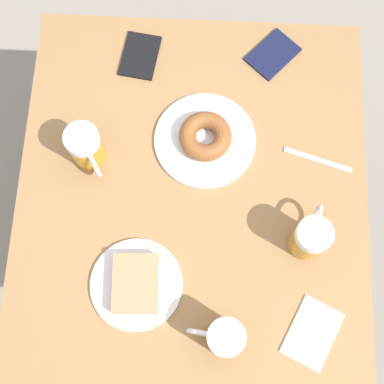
{
  "coord_description": "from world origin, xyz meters",
  "views": [
    {
      "loc": [
        -0.02,
        0.35,
        1.95
      ],
      "look_at": [
        0.0,
        0.0,
        0.75
      ],
      "focal_mm": 50.0,
      "sensor_mm": 36.0,
      "label": 1
    }
  ],
  "objects_px": {
    "beer_mug_center": "(310,237)",
    "passport_near_edge": "(273,54)",
    "napkin_folded": "(312,333)",
    "passport_far_edge": "(140,56)",
    "plate_with_donut": "(205,138)",
    "beer_mug_left": "(86,147)",
    "beer_mug_right": "(223,337)",
    "plate_with_cake": "(136,284)",
    "fork": "(318,160)"
  },
  "relations": [
    {
      "from": "plate_with_donut",
      "to": "beer_mug_left",
      "type": "height_order",
      "value": "beer_mug_left"
    },
    {
      "from": "plate_with_cake",
      "to": "plate_with_donut",
      "type": "bearing_deg",
      "value": -111.6
    },
    {
      "from": "passport_near_edge",
      "to": "fork",
      "type": "bearing_deg",
      "value": 111.35
    },
    {
      "from": "beer_mug_center",
      "to": "passport_far_edge",
      "type": "bearing_deg",
      "value": -48.19
    },
    {
      "from": "passport_near_edge",
      "to": "napkin_folded",
      "type": "bearing_deg",
      "value": 97.47
    },
    {
      "from": "napkin_folded",
      "to": "fork",
      "type": "bearing_deg",
      "value": -92.8
    },
    {
      "from": "plate_with_cake",
      "to": "beer_mug_right",
      "type": "xyz_separation_m",
      "value": [
        -0.2,
        0.11,
        0.04
      ]
    },
    {
      "from": "plate_with_donut",
      "to": "passport_near_edge",
      "type": "xyz_separation_m",
      "value": [
        -0.16,
        -0.24,
        -0.01
      ]
    },
    {
      "from": "plate_with_donut",
      "to": "passport_far_edge",
      "type": "xyz_separation_m",
      "value": [
        0.17,
        -0.22,
        -0.01
      ]
    },
    {
      "from": "beer_mug_right",
      "to": "passport_near_edge",
      "type": "bearing_deg",
      "value": -98.71
    },
    {
      "from": "beer_mug_center",
      "to": "fork",
      "type": "relative_size",
      "value": 0.73
    },
    {
      "from": "beer_mug_right",
      "to": "fork",
      "type": "bearing_deg",
      "value": -117.18
    },
    {
      "from": "passport_near_edge",
      "to": "beer_mug_center",
      "type": "bearing_deg",
      "value": 98.98
    },
    {
      "from": "fork",
      "to": "passport_near_edge",
      "type": "distance_m",
      "value": 0.3
    },
    {
      "from": "plate_with_cake",
      "to": "beer_mug_right",
      "type": "relative_size",
      "value": 1.71
    },
    {
      "from": "plate_with_donut",
      "to": "passport_near_edge",
      "type": "distance_m",
      "value": 0.29
    },
    {
      "from": "napkin_folded",
      "to": "passport_far_edge",
      "type": "bearing_deg",
      "value": -57.25
    },
    {
      "from": "plate_with_donut",
      "to": "beer_mug_left",
      "type": "bearing_deg",
      "value": 10.88
    },
    {
      "from": "napkin_folded",
      "to": "passport_near_edge",
      "type": "bearing_deg",
      "value": -82.53
    },
    {
      "from": "beer_mug_right",
      "to": "napkin_folded",
      "type": "relative_size",
      "value": 0.73
    },
    {
      "from": "plate_with_donut",
      "to": "beer_mug_left",
      "type": "relative_size",
      "value": 2.06
    },
    {
      "from": "napkin_folded",
      "to": "passport_far_edge",
      "type": "height_order",
      "value": "passport_far_edge"
    },
    {
      "from": "plate_with_cake",
      "to": "passport_far_edge",
      "type": "bearing_deg",
      "value": -86.56
    },
    {
      "from": "fork",
      "to": "beer_mug_left",
      "type": "bearing_deg",
      "value": 1.67
    },
    {
      "from": "fork",
      "to": "passport_near_edge",
      "type": "height_order",
      "value": "passport_near_edge"
    },
    {
      "from": "beer_mug_right",
      "to": "passport_near_edge",
      "type": "relative_size",
      "value": 0.8
    },
    {
      "from": "beer_mug_left",
      "to": "passport_far_edge",
      "type": "distance_m",
      "value": 0.3
    },
    {
      "from": "beer_mug_center",
      "to": "passport_far_edge",
      "type": "relative_size",
      "value": 0.87
    },
    {
      "from": "passport_near_edge",
      "to": "plate_with_donut",
      "type": "bearing_deg",
      "value": 56.18
    },
    {
      "from": "beer_mug_center",
      "to": "passport_far_edge",
      "type": "xyz_separation_m",
      "value": [
        0.41,
        -0.46,
        -0.06
      ]
    },
    {
      "from": "beer_mug_left",
      "to": "passport_far_edge",
      "type": "height_order",
      "value": "beer_mug_left"
    },
    {
      "from": "plate_with_cake",
      "to": "plate_with_donut",
      "type": "distance_m",
      "value": 0.38
    },
    {
      "from": "napkin_folded",
      "to": "passport_near_edge",
      "type": "relative_size",
      "value": 1.09
    },
    {
      "from": "plate_with_cake",
      "to": "passport_near_edge",
      "type": "bearing_deg",
      "value": -116.92
    },
    {
      "from": "plate_with_cake",
      "to": "beer_mug_left",
      "type": "height_order",
      "value": "beer_mug_left"
    },
    {
      "from": "beer_mug_left",
      "to": "passport_near_edge",
      "type": "height_order",
      "value": "beer_mug_left"
    },
    {
      "from": "beer_mug_right",
      "to": "fork",
      "type": "height_order",
      "value": "beer_mug_right"
    },
    {
      "from": "fork",
      "to": "plate_with_donut",
      "type": "bearing_deg",
      "value": -7.65
    },
    {
      "from": "plate_with_donut",
      "to": "napkin_folded",
      "type": "distance_m",
      "value": 0.51
    },
    {
      "from": "plate_with_donut",
      "to": "beer_mug_right",
      "type": "xyz_separation_m",
      "value": [
        -0.06,
        0.46,
        0.04
      ]
    },
    {
      "from": "passport_far_edge",
      "to": "beer_mug_center",
      "type": "bearing_deg",
      "value": 131.81
    },
    {
      "from": "napkin_folded",
      "to": "passport_far_edge",
      "type": "distance_m",
      "value": 0.79
    },
    {
      "from": "beer_mug_left",
      "to": "beer_mug_center",
      "type": "relative_size",
      "value": 1.0
    },
    {
      "from": "beer_mug_right",
      "to": "plate_with_donut",
      "type": "bearing_deg",
      "value": -83.14
    },
    {
      "from": "beer_mug_center",
      "to": "passport_near_edge",
      "type": "xyz_separation_m",
      "value": [
        0.08,
        -0.48,
        -0.06
      ]
    },
    {
      "from": "beer_mug_center",
      "to": "napkin_folded",
      "type": "height_order",
      "value": "beer_mug_center"
    },
    {
      "from": "napkin_folded",
      "to": "beer_mug_center",
      "type": "bearing_deg",
      "value": -86.19
    },
    {
      "from": "napkin_folded",
      "to": "beer_mug_left",
      "type": "bearing_deg",
      "value": -36.42
    },
    {
      "from": "beer_mug_left",
      "to": "napkin_folded",
      "type": "xyz_separation_m",
      "value": [
        -0.53,
        0.39,
        -0.06
      ]
    },
    {
      "from": "plate_with_donut",
      "to": "passport_far_edge",
      "type": "relative_size",
      "value": 1.79
    }
  ]
}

